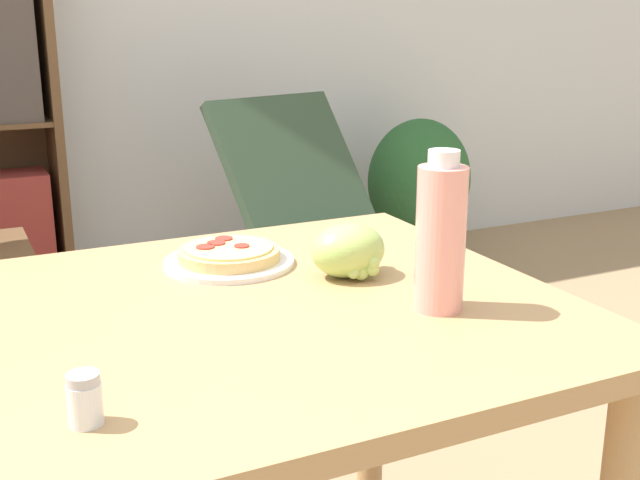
{
  "coord_description": "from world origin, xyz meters",
  "views": [
    {
      "loc": [
        -0.33,
        -1.01,
        1.22
      ],
      "look_at": [
        0.24,
        0.18,
        0.84
      ],
      "focal_mm": 45.0,
      "sensor_mm": 36.0,
      "label": 1
    }
  ],
  "objects_px": {
    "salt_shaker": "(85,399)",
    "drink_bottle": "(441,236)",
    "pizza_on_plate": "(229,257)",
    "potted_plant_floor": "(419,187)",
    "lounge_chair_far": "(321,255)",
    "grape_bunch": "(349,251)"
  },
  "relations": [
    {
      "from": "salt_shaker",
      "to": "drink_bottle",
      "type": "bearing_deg",
      "value": 13.32
    },
    {
      "from": "pizza_on_plate",
      "to": "drink_bottle",
      "type": "bearing_deg",
      "value": -58.21
    },
    {
      "from": "salt_shaker",
      "to": "potted_plant_floor",
      "type": "xyz_separation_m",
      "value": [
        1.94,
        2.34,
        -0.41
      ]
    },
    {
      "from": "lounge_chair_far",
      "to": "drink_bottle",
      "type": "bearing_deg",
      "value": -124.73
    },
    {
      "from": "salt_shaker",
      "to": "lounge_chair_far",
      "type": "xyz_separation_m",
      "value": [
        1.2,
        1.88,
        -0.52
      ]
    },
    {
      "from": "drink_bottle",
      "to": "potted_plant_floor",
      "type": "distance_m",
      "value": 2.66
    },
    {
      "from": "drink_bottle",
      "to": "salt_shaker",
      "type": "xyz_separation_m",
      "value": [
        -0.55,
        -0.13,
        -0.09
      ]
    },
    {
      "from": "grape_bunch",
      "to": "drink_bottle",
      "type": "relative_size",
      "value": 0.56
    },
    {
      "from": "grape_bunch",
      "to": "salt_shaker",
      "type": "xyz_separation_m",
      "value": [
        -0.5,
        -0.32,
        -0.01
      ]
    },
    {
      "from": "potted_plant_floor",
      "to": "pizza_on_plate",
      "type": "bearing_deg",
      "value": -130.71
    },
    {
      "from": "grape_bunch",
      "to": "salt_shaker",
      "type": "distance_m",
      "value": 0.59
    },
    {
      "from": "drink_bottle",
      "to": "lounge_chair_far",
      "type": "distance_m",
      "value": 1.96
    },
    {
      "from": "salt_shaker",
      "to": "potted_plant_floor",
      "type": "relative_size",
      "value": 0.08
    },
    {
      "from": "grape_bunch",
      "to": "potted_plant_floor",
      "type": "height_order",
      "value": "grape_bunch"
    },
    {
      "from": "grape_bunch",
      "to": "potted_plant_floor",
      "type": "distance_m",
      "value": 2.52
    },
    {
      "from": "potted_plant_floor",
      "to": "drink_bottle",
      "type": "bearing_deg",
      "value": -122.2
    },
    {
      "from": "lounge_chair_far",
      "to": "potted_plant_floor",
      "type": "relative_size",
      "value": 1.22
    },
    {
      "from": "grape_bunch",
      "to": "drink_bottle",
      "type": "distance_m",
      "value": 0.21
    },
    {
      "from": "drink_bottle",
      "to": "potted_plant_floor",
      "type": "xyz_separation_m",
      "value": [
        1.39,
        2.21,
        -0.49
      ]
    },
    {
      "from": "lounge_chair_far",
      "to": "potted_plant_floor",
      "type": "height_order",
      "value": "lounge_chair_far"
    },
    {
      "from": "grape_bunch",
      "to": "lounge_chair_far",
      "type": "xyz_separation_m",
      "value": [
        0.7,
        1.56,
        -0.53
      ]
    },
    {
      "from": "pizza_on_plate",
      "to": "potted_plant_floor",
      "type": "bearing_deg",
      "value": 49.29
    }
  ]
}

